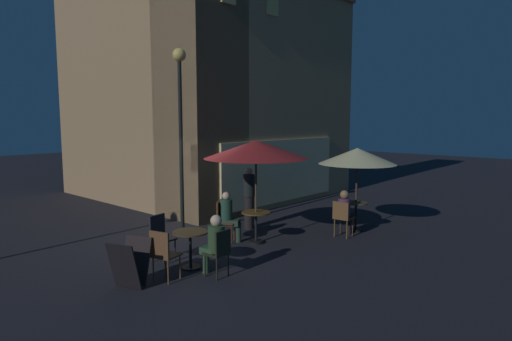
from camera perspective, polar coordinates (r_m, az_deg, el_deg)
name	(u,v)px	position (r m, az deg, el deg)	size (l,w,h in m)	color
ground_plane	(175,243)	(11.00, -10.52, -9.27)	(60.00, 60.00, 0.00)	black
cafe_building	(203,82)	(15.89, -6.89, 11.30)	(8.16, 8.56, 8.56)	tan
street_lamp_near_corner	(180,107)	(11.27, -9.81, 8.15)	(0.34, 0.34, 4.74)	black
menu_sandwich_board	(130,263)	(8.35, -16.04, -11.50)	(0.79, 0.75, 0.86)	black
cafe_table_0	(256,221)	(10.72, 0.00, -6.55)	(0.70, 0.70, 0.77)	black
cafe_table_1	(356,212)	(12.14, 12.82, -5.25)	(0.62, 0.62, 0.78)	black
cafe_table_2	(190,242)	(9.07, -8.52, -9.11)	(0.72, 0.72, 0.76)	black
patio_umbrella_0	(256,150)	(10.45, 0.00, 2.72)	(2.50, 2.50, 2.50)	black
patio_umbrella_1	(357,156)	(11.92, 13.01, 1.79)	(2.05, 2.05, 2.24)	black
cafe_chair_0	(223,218)	(10.87, -4.36, -6.13)	(0.56, 0.56, 1.00)	brown
cafe_chair_1	(342,215)	(11.41, 11.14, -5.73)	(0.47, 0.47, 0.93)	brown
cafe_chair_2	(160,234)	(9.65, -12.30, -8.00)	(0.47, 0.47, 0.99)	#242326
cafe_chair_3	(163,251)	(8.43, -11.99, -10.22)	(0.53, 0.53, 0.97)	brown
cafe_chair_4	(220,249)	(8.50, -4.72, -10.13)	(0.41, 0.41, 0.93)	black
patron_seated_0	(229,214)	(10.81, -3.57, -5.66)	(0.45, 0.50, 1.24)	#2D4232
patron_seated_1	(345,210)	(11.52, 11.49, -5.04)	(0.52, 0.34, 1.21)	black
patron_seated_2	(214,241)	(8.56, -5.44, -9.10)	(0.34, 0.53, 1.21)	#2F5032
patron_standing_3	(249,198)	(12.03, -0.91, -3.58)	(0.32, 0.32, 1.69)	black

